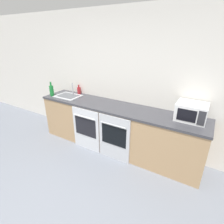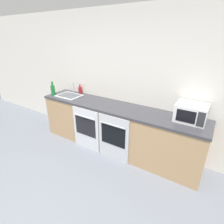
# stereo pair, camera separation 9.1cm
# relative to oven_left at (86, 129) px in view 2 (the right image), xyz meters

# --- Properties ---
(wall_back) EXTENTS (10.00, 0.06, 2.60)m
(wall_back) POSITION_rel_oven_left_xyz_m (0.47, 0.67, 0.86)
(wall_back) COLOR silver
(wall_back) RESTS_ON ground_plane
(counter_back) EXTENTS (3.26, 0.65, 0.91)m
(counter_back) POSITION_rel_oven_left_xyz_m (0.47, 0.33, 0.02)
(counter_back) COLOR tan
(counter_back) RESTS_ON ground_plane
(oven_left) EXTENTS (0.61, 0.06, 0.86)m
(oven_left) POSITION_rel_oven_left_xyz_m (0.00, 0.00, 0.00)
(oven_left) COLOR silver
(oven_left) RESTS_ON ground_plane
(oven_right) EXTENTS (0.61, 0.06, 0.86)m
(oven_right) POSITION_rel_oven_left_xyz_m (0.63, 0.00, 0.00)
(oven_right) COLOR #B7BABF
(oven_right) RESTS_ON ground_plane
(microwave) EXTENTS (0.45, 0.38, 0.27)m
(microwave) POSITION_rel_oven_left_xyz_m (1.75, 0.43, 0.61)
(microwave) COLOR silver
(microwave) RESTS_ON counter_back
(bottle_red) EXTENTS (0.08, 0.08, 0.20)m
(bottle_red) POSITION_rel_oven_left_xyz_m (-0.61, 0.57, 0.55)
(bottle_red) COLOR maroon
(bottle_red) RESTS_ON counter_back
(bottle_green) EXTENTS (0.09, 0.09, 0.31)m
(bottle_green) POSITION_rel_oven_left_xyz_m (-1.03, 0.16, 0.59)
(bottle_green) COLOR #19722D
(bottle_green) RESTS_ON counter_back
(sink) EXTENTS (0.53, 0.40, 0.26)m
(sink) POSITION_rel_oven_left_xyz_m (-0.70, 0.31, 0.49)
(sink) COLOR #A8AAAF
(sink) RESTS_ON counter_back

